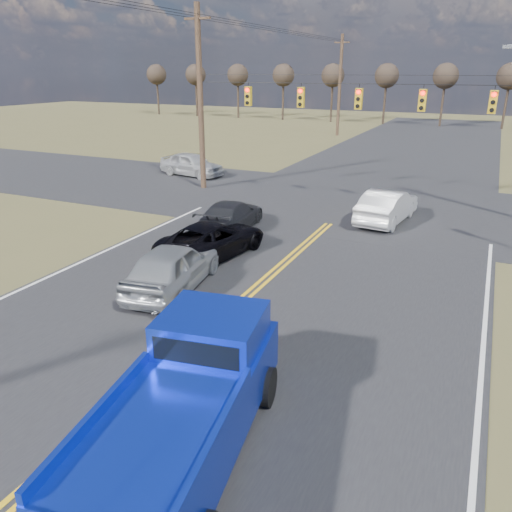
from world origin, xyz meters
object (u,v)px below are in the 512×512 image
at_px(silver_suv, 172,266).
at_px(black_suv, 213,239).
at_px(pickup_truck, 188,402).
at_px(cross_car_west, 192,164).
at_px(dgrey_car_queue, 231,216).
at_px(white_car_queue, 387,206).

xyz_separation_m(silver_suv, black_suv, (-0.37, 3.23, -0.11)).
bearing_deg(pickup_truck, black_suv, 107.61).
bearing_deg(black_suv, cross_car_west, -45.81).
distance_m(dgrey_car_queue, cross_car_west, 12.42).
height_order(black_suv, dgrey_car_queue, dgrey_car_queue).
distance_m(pickup_truck, white_car_queue, 16.51).
relative_size(black_suv, dgrey_car_queue, 1.04).
height_order(pickup_truck, black_suv, pickup_truck).
xyz_separation_m(black_suv, white_car_queue, (5.08, 7.26, 0.10)).
bearing_deg(white_car_queue, cross_car_west, -14.46).
distance_m(silver_suv, white_car_queue, 11.50).
bearing_deg(white_car_queue, black_suv, 61.67).
bearing_deg(dgrey_car_queue, black_suv, 97.90).
bearing_deg(cross_car_west, silver_suv, -140.41).
height_order(silver_suv, black_suv, silver_suv).
distance_m(silver_suv, cross_car_west, 18.31).
bearing_deg(pickup_truck, dgrey_car_queue, 104.84).
xyz_separation_m(black_suv, cross_car_west, (-8.79, 12.62, 0.11)).
relative_size(white_car_queue, dgrey_car_queue, 1.01).
height_order(pickup_truck, cross_car_west, pickup_truck).
xyz_separation_m(silver_suv, cross_car_west, (-9.16, 15.85, -0.00)).
bearing_deg(white_car_queue, pickup_truck, 95.56).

